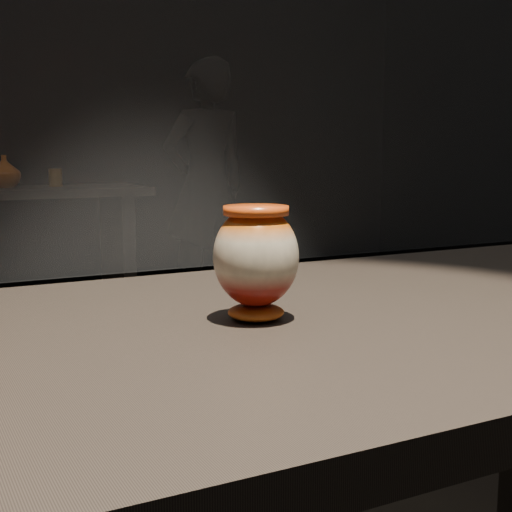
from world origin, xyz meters
The scene contains 5 objects.
display_plinth centered at (0.00, 0.00, 0.63)m, with size 2.00×0.80×0.90m.
main_vase centered at (-0.03, 0.01, 0.98)m, with size 0.14×0.14×0.15m.
back_vase_mid centered at (0.16, 3.55, 0.99)m, with size 0.18×0.18×0.19m, color maroon.
back_vase_right centered at (0.46, 3.57, 0.95)m, with size 0.08×0.08×0.11m, color brown.
visitor centered at (1.52, 3.73, 0.87)m, with size 0.63×0.42×1.74m, color black.
Camera 1 is at (-0.46, -0.82, 1.13)m, focal length 50.00 mm.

